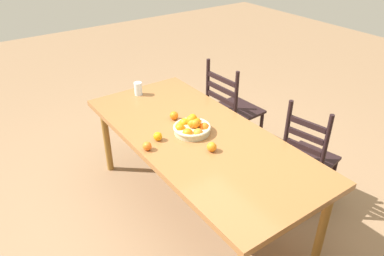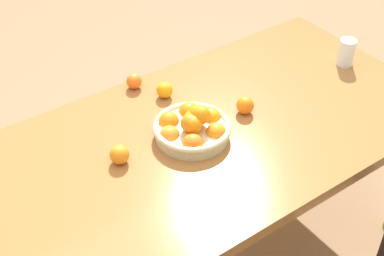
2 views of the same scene
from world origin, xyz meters
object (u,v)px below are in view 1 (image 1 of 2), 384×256
Objects in this scene: chair_by_cabinet at (308,159)px; dining_table at (198,141)px; chair_near_window at (231,110)px; orange_loose_3 at (212,147)px; fruit_bowl at (192,127)px; orange_loose_0 at (174,116)px; orange_loose_1 at (158,136)px; drinking_glass at (138,89)px; orange_loose_2 at (147,146)px.

dining_table is at bearing 49.99° from chair_by_cabinet.
orange_loose_3 is at bearing 128.83° from chair_near_window.
fruit_bowl is (0.49, -0.84, 0.32)m from chair_near_window.
orange_loose_0 is 0.33m from orange_loose_1.
fruit_bowl is 0.29m from orange_loose_3.
chair_near_window reaches higher than orange_loose_0.
orange_loose_1 is at bearing -145.25° from orange_loose_3.
dining_table is 7.19× the size of fruit_bowl.
drinking_glass reaches higher than orange_loose_3.
orange_loose_1 is at bearing -110.50° from dining_table.
dining_table is 1.01m from chair_near_window.
fruit_bowl is at bearing 0.26° from orange_loose_0.
chair_near_window is 1.37m from orange_loose_2.
fruit_bowl is 4.52× the size of orange_loose_2.
orange_loose_2 is at bearing -56.32° from orange_loose_0.
drinking_glass is (-0.89, -0.03, 0.12)m from dining_table.
chair_near_window is at bearing 112.31° from orange_loose_2.
orange_loose_1 is 0.95× the size of orange_loose_3.
dining_table is 31.66× the size of orange_loose_1.
fruit_bowl is (-0.49, -0.82, 0.34)m from chair_by_cabinet.
drinking_glass is at bearing 20.85° from chair_by_cabinet.
chair_by_cabinet is at bearing 68.61° from orange_loose_2.
fruit_bowl is 0.25m from orange_loose_0.
dining_table is 0.95m from chair_by_cabinet.
orange_loose_3 is (0.78, -0.87, 0.31)m from chair_near_window.
orange_loose_0 is (-0.25, -0.00, -0.01)m from fruit_bowl.
orange_loose_2 is (-0.04, -0.41, 0.09)m from dining_table.
orange_loose_0 is at bearing 126.20° from orange_loose_1.
orange_loose_2 is at bearing -62.19° from orange_loose_1.
orange_loose_1 is 0.82m from drinking_glass.
chair_near_window is 1.02m from fruit_bowl.
orange_loose_0 is at bearing -176.80° from dining_table.
dining_table is 0.32m from orange_loose_1.
orange_loose_2 is at bearing -88.34° from fruit_bowl.
fruit_bowl is at bearing -162.96° from dining_table.
drinking_glass is at bearing 155.83° from orange_loose_2.
orange_loose_3 is at bearing 52.93° from orange_loose_2.
orange_loose_2 is (0.07, -0.13, -0.00)m from orange_loose_1.
drinking_glass reaches higher than orange_loose_1.
fruit_bowl is 2.40× the size of drinking_glass.
dining_table is at bearing 17.04° from fruit_bowl.
chair_by_cabinet is 8.01× the size of drinking_glass.
chair_by_cabinet is 13.89× the size of orange_loose_3.
fruit_bowl reaches higher than orange_loose_1.
chair_by_cabinet is 1.16m from orange_loose_0.
orange_loose_3 is (0.28, 0.36, 0.00)m from orange_loose_2.
orange_loose_1 reaches higher than orange_loose_2.
orange_loose_2 is 0.93m from drinking_glass.
chair_near_window is at bearing -12.20° from chair_by_cabinet.
fruit_bowl is 0.28m from orange_loose_1.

